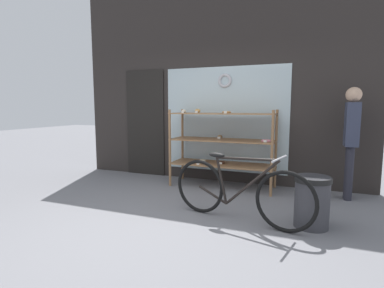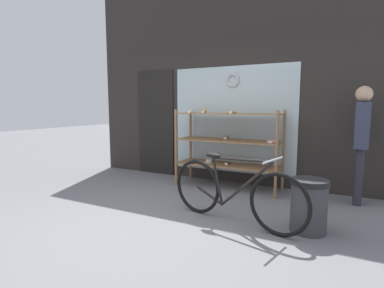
% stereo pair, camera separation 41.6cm
% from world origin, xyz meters
% --- Properties ---
extents(ground_plane, '(30.00, 30.00, 0.00)m').
position_xyz_m(ground_plane, '(0.00, 0.00, 0.00)').
color(ground_plane, slate).
extents(storefront_facade, '(5.46, 0.13, 3.72)m').
position_xyz_m(storefront_facade, '(-0.04, 2.33, 1.81)').
color(storefront_facade, '#2D2826').
rests_on(storefront_facade, ground_plane).
extents(display_case, '(1.77, 0.60, 1.35)m').
position_xyz_m(display_case, '(0.27, 1.89, 0.81)').
color(display_case, '#8E6642').
rests_on(display_case, ground_plane).
extents(bicycle, '(1.79, 0.56, 0.83)m').
position_xyz_m(bicycle, '(0.89, 0.43, 0.37)').
color(bicycle, black).
rests_on(bicycle, ground_plane).
extents(pedestrian, '(0.22, 0.32, 1.67)m').
position_xyz_m(pedestrian, '(2.23, 1.90, 0.98)').
color(pedestrian, '#282833').
rests_on(pedestrian, ground_plane).
extents(trash_bin, '(0.41, 0.41, 0.60)m').
position_xyz_m(trash_bin, '(1.72, 0.57, 0.33)').
color(trash_bin, '#38383D').
rests_on(trash_bin, ground_plane).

